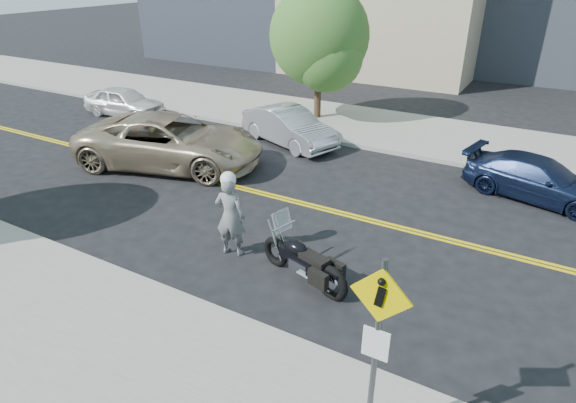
# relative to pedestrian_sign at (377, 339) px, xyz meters

# --- Properties ---
(ground_plane) EXTENTS (120.00, 120.00, 0.00)m
(ground_plane) POSITION_rel_pedestrian_sign_xyz_m (-4.20, 6.31, -1.96)
(ground_plane) COLOR black
(ground_plane) RESTS_ON ground
(sidewalk_near) EXTENTS (60.00, 5.00, 0.15)m
(sidewalk_near) POSITION_rel_pedestrian_sign_xyz_m (-4.20, -1.19, -1.89)
(sidewalk_near) COLOR #9E9B91
(sidewalk_near) RESTS_ON ground_plane
(sidewalk_far) EXTENTS (60.00, 5.00, 0.15)m
(sidewalk_far) POSITION_rel_pedestrian_sign_xyz_m (-4.20, 13.81, -1.89)
(sidewalk_far) COLOR #9E9B91
(sidewalk_far) RESTS_ON ground_plane
(pedestrian_sign) EXTENTS (0.78, 0.08, 3.00)m
(pedestrian_sign) POSITION_rel_pedestrian_sign_xyz_m (0.00, 0.00, 0.00)
(pedestrian_sign) COLOR #4C4C51
(pedestrian_sign) RESTS_ON sidewalk_near
(motorcyclist) EXTENTS (0.81, 0.63, 2.09)m
(motorcyclist) POSITION_rel_pedestrian_sign_xyz_m (-4.60, 3.19, -0.92)
(motorcyclist) COLOR #A1A0A5
(motorcyclist) RESTS_ON ground
(motorcycle) EXTENTS (2.44, 1.33, 1.42)m
(motorcycle) POSITION_rel_pedestrian_sign_xyz_m (-2.64, 3.08, -1.25)
(motorcycle) COLOR black
(motorcycle) RESTS_ON ground
(suv) EXTENTS (6.68, 4.43, 1.70)m
(suv) POSITION_rel_pedestrian_sign_xyz_m (-9.56, 6.70, -1.11)
(suv) COLOR tan
(suv) RESTS_ON ground
(parked_car_white) EXTENTS (3.84, 1.83, 1.27)m
(parked_car_white) POSITION_rel_pedestrian_sign_xyz_m (-15.39, 10.17, -1.33)
(parked_car_white) COLOR white
(parked_car_white) RESTS_ON ground
(parked_car_silver) EXTENTS (4.37, 2.81, 1.36)m
(parked_car_silver) POSITION_rel_pedestrian_sign_xyz_m (-7.19, 10.51, -1.28)
(parked_car_silver) COLOR silver
(parked_car_silver) RESTS_ON ground
(parked_car_blue) EXTENTS (4.39, 2.53, 1.20)m
(parked_car_blue) POSITION_rel_pedestrian_sign_xyz_m (1.34, 9.99, -1.36)
(parked_car_blue) COLOR #162243
(parked_car_blue) RESTS_ON ground
(tree_far_a) EXTENTS (4.05, 4.05, 5.54)m
(tree_far_a) POSITION_rel_pedestrian_sign_xyz_m (-7.61, 13.78, 1.54)
(tree_far_a) COLOR #382619
(tree_far_a) RESTS_ON ground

